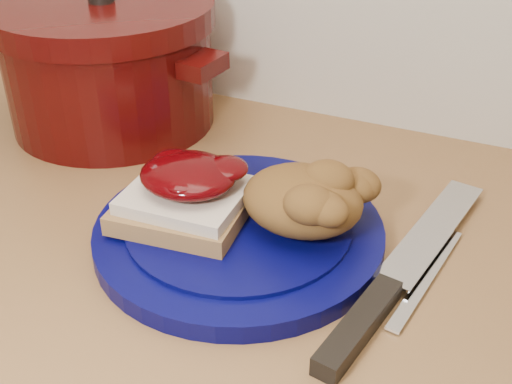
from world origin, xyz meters
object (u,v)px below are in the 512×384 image
at_px(plate, 239,233).
at_px(chef_knife, 382,296).
at_px(butter_knife, 427,277).
at_px(dutch_oven, 109,63).
at_px(pepper_grinder, 110,58).

distance_m(plate, chef_knife, 0.16).
bearing_deg(plate, butter_knife, 4.98).
xyz_separation_m(plate, butter_knife, (0.19, 0.02, -0.01)).
xyz_separation_m(plate, dutch_oven, (-0.28, 0.19, 0.07)).
relative_size(plate, dutch_oven, 0.85).
distance_m(butter_knife, pepper_grinder, 0.56).
distance_m(chef_knife, butter_knife, 0.06).
relative_size(chef_knife, dutch_oven, 0.97).
distance_m(chef_knife, dutch_oven, 0.50).
relative_size(butter_knife, pepper_grinder, 1.27).
xyz_separation_m(chef_knife, dutch_oven, (-0.44, 0.22, 0.07)).
bearing_deg(butter_knife, chef_knife, 157.74).
relative_size(plate, chef_knife, 0.88).
bearing_deg(butter_knife, plate, 103.41).
distance_m(butter_knife, dutch_oven, 0.50).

